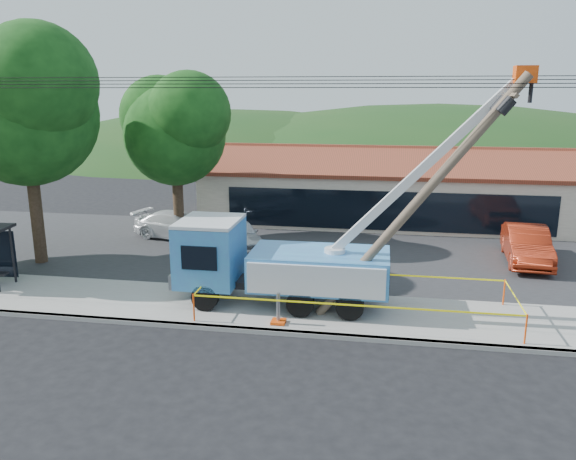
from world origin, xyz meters
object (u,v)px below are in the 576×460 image
(car_white, at_px, (178,240))
(utility_truck, at_px, (277,260))
(car_silver, at_px, (237,251))
(leaning_pole, at_px, (426,191))
(car_red, at_px, (525,264))

(car_white, bearing_deg, utility_truck, -126.86)
(utility_truck, height_order, car_silver, utility_truck)
(leaning_pole, height_order, car_white, leaning_pole)
(car_silver, xyz_separation_m, car_white, (-3.75, 1.58, 0.00))
(leaning_pole, relative_size, car_silver, 1.82)
(leaning_pole, xyz_separation_m, car_silver, (-8.58, 7.84, -4.71))
(car_silver, height_order, car_white, car_silver)
(leaning_pole, relative_size, car_red, 1.65)
(utility_truck, height_order, car_white, utility_truck)
(utility_truck, distance_m, car_silver, 8.06)
(car_silver, bearing_deg, utility_truck, -96.90)
(car_silver, bearing_deg, car_white, 124.69)
(utility_truck, xyz_separation_m, leaning_pole, (5.19, -0.76, 2.88))
(leaning_pole, bearing_deg, car_white, 142.62)
(utility_truck, relative_size, leaning_pole, 1.43)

